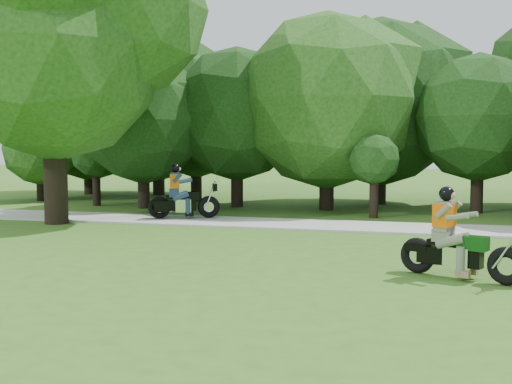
# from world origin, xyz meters

# --- Properties ---
(ground) EXTENTS (100.00, 100.00, 0.00)m
(ground) POSITION_xyz_m (0.00, 0.00, 0.00)
(ground) COLOR #3B651C
(ground) RESTS_ON ground
(walkway) EXTENTS (60.00, 2.20, 0.06)m
(walkway) POSITION_xyz_m (0.00, 8.00, 0.03)
(walkway) COLOR #A9A9A3
(walkway) RESTS_ON ground
(tree_line) EXTENTS (38.81, 11.54, 7.69)m
(tree_line) POSITION_xyz_m (0.46, 14.67, 3.71)
(tree_line) COLOR black
(tree_line) RESTS_ON ground
(big_tree_west) EXTENTS (8.64, 6.56, 9.96)m
(big_tree_west) POSITION_xyz_m (-10.54, 6.85, 5.76)
(big_tree_west) COLOR black
(big_tree_west) RESTS_ON ground
(chopper_motorcycle) EXTENTS (2.16, 1.25, 1.61)m
(chopper_motorcycle) POSITION_xyz_m (0.52, 1.71, 0.59)
(chopper_motorcycle) COLOR black
(chopper_motorcycle) RESTS_ON ground
(touring_motorcycle) EXTENTS (2.08, 1.30, 1.67)m
(touring_motorcycle) POSITION_xyz_m (-7.33, 8.22, 0.67)
(touring_motorcycle) COLOR black
(touring_motorcycle) RESTS_ON walkway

